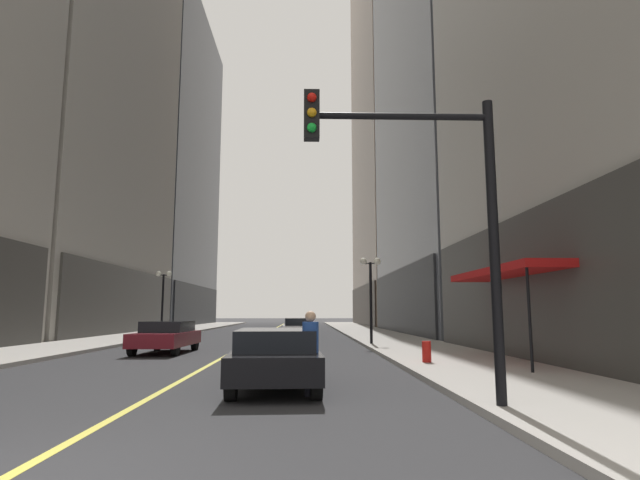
# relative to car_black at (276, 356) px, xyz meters

# --- Properties ---
(ground_plane) EXTENTS (200.00, 200.00, 0.00)m
(ground_plane) POSITION_rel_car_black_xyz_m (-2.45, 28.55, -0.72)
(ground_plane) COLOR #2D2D30
(sidewalk_left) EXTENTS (4.50, 78.00, 0.15)m
(sidewalk_left) POSITION_rel_car_black_xyz_m (-10.70, 28.55, -0.65)
(sidewalk_left) COLOR #ADA8A0
(sidewalk_left) RESTS_ON ground
(sidewalk_right) EXTENTS (4.50, 78.00, 0.15)m
(sidewalk_right) POSITION_rel_car_black_xyz_m (5.80, 28.55, -0.65)
(sidewalk_right) COLOR #ADA8A0
(sidewalk_right) RESTS_ON ground
(lane_centre_stripe) EXTENTS (0.16, 70.00, 0.01)m
(lane_centre_stripe) POSITION_rel_car_black_xyz_m (-2.45, 28.55, -0.72)
(lane_centre_stripe) COLOR #E5D64C
(lane_centre_stripe) RESTS_ON ground
(building_left_far) EXTENTS (14.80, 26.00, 41.67)m
(building_left_far) POSITION_rel_car_black_xyz_m (-20.24, 53.55, 20.04)
(building_left_far) COLOR #4C515B
(building_left_far) RESTS_ON ground
(building_right_far) EXTENTS (16.07, 26.00, 64.38)m
(building_right_far) POSITION_rel_car_black_xyz_m (16.00, 53.55, 31.40)
(building_right_far) COLOR gray
(building_right_far) RESTS_ON ground
(storefront_awning_right) EXTENTS (1.60, 6.90, 3.12)m
(storefront_awning_right) POSITION_rel_car_black_xyz_m (7.25, 4.90, 2.27)
(storefront_awning_right) COLOR #B21414
(storefront_awning_right) RESTS_ON ground
(car_black) EXTENTS (2.05, 4.58, 1.32)m
(car_black) POSITION_rel_car_black_xyz_m (0.00, 0.00, 0.00)
(car_black) COLOR black
(car_black) RESTS_ON ground
(car_maroon) EXTENTS (2.04, 4.48, 1.32)m
(car_maroon) POSITION_rel_car_black_xyz_m (-5.16, 10.11, -0.00)
(car_maroon) COLOR maroon
(car_maroon) RESTS_ON ground
(car_white) EXTENTS (2.11, 4.67, 1.32)m
(car_white) POSITION_rel_car_black_xyz_m (0.22, 20.70, 0.00)
(car_white) COLOR silver
(car_white) RESTS_ON ground
(pedestrian_in_blue_hoodie) EXTENTS (0.48, 0.48, 1.72)m
(pedestrian_in_blue_hoodie) POSITION_rel_car_black_xyz_m (0.76, -0.97, 0.29)
(pedestrian_in_blue_hoodie) COLOR black
(pedestrian_in_blue_hoodie) RESTS_ON ground
(traffic_light_near_right) EXTENTS (3.43, 0.35, 5.65)m
(traffic_light_near_right) POSITION_rel_car_black_xyz_m (2.90, -2.99, 3.02)
(traffic_light_near_right) COLOR black
(traffic_light_near_right) RESTS_ON ground
(street_lamp_left_far) EXTENTS (1.06, 0.36, 4.43)m
(street_lamp_left_far) POSITION_rel_car_black_xyz_m (-8.85, 22.53, 2.54)
(street_lamp_left_far) COLOR black
(street_lamp_left_far) RESTS_ON ground
(street_lamp_right_mid) EXTENTS (1.06, 0.36, 4.43)m
(street_lamp_right_mid) POSITION_rel_car_black_xyz_m (3.95, 13.84, 2.54)
(street_lamp_right_mid) COLOR black
(street_lamp_right_mid) RESTS_ON ground
(fire_hydrant_right) EXTENTS (0.28, 0.28, 0.80)m
(fire_hydrant_right) POSITION_rel_car_black_xyz_m (4.45, 4.37, -0.32)
(fire_hydrant_right) COLOR red
(fire_hydrant_right) RESTS_ON ground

